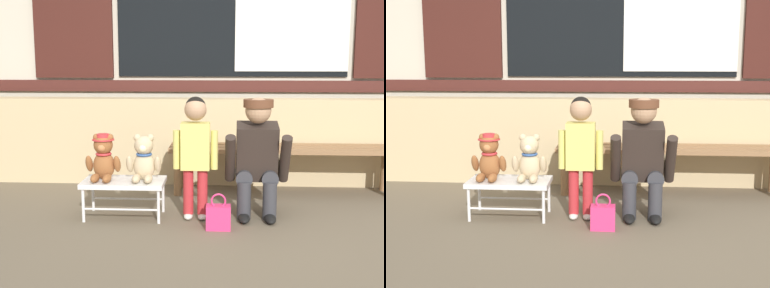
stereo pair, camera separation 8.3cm
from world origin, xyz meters
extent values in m
plane|color=brown|center=(0.00, 0.00, 0.00)|extent=(60.00, 60.00, 0.00)
cube|color=tan|center=(0.00, 1.43, 0.42)|extent=(7.16, 0.25, 0.85)
cube|color=beige|center=(0.00, 1.95, 1.69)|extent=(7.31, 0.20, 3.37)
cube|color=#471E19|center=(0.00, 1.83, 0.95)|extent=(6.72, 0.04, 0.12)
cube|color=black|center=(0.00, 1.84, 1.75)|extent=(2.40, 0.03, 1.40)
cube|color=silver|center=(0.62, 1.82, 1.75)|extent=(1.17, 0.02, 1.29)
cube|color=#3D1914|center=(-1.68, 1.83, 1.75)|extent=(0.84, 0.05, 1.43)
cube|color=#8E6642|center=(0.47, 0.92, 0.42)|extent=(2.10, 0.11, 0.04)
cube|color=#8E6642|center=(0.47, 1.06, 0.42)|extent=(2.10, 0.11, 0.04)
cube|color=#8E6642|center=(0.47, 1.20, 0.42)|extent=(2.10, 0.11, 0.04)
cylinder|color=#8E6642|center=(-0.50, 0.92, 0.20)|extent=(0.07, 0.07, 0.40)
cylinder|color=#8E6642|center=(-0.50, 1.20, 0.20)|extent=(0.07, 0.07, 0.40)
cube|color=silver|center=(-0.86, 0.25, 0.28)|extent=(0.64, 0.36, 0.04)
cylinder|color=silver|center=(-1.15, 0.10, 0.13)|extent=(0.02, 0.02, 0.26)
cylinder|color=silver|center=(-1.15, 0.40, 0.13)|extent=(0.02, 0.02, 0.26)
cylinder|color=silver|center=(-0.57, 0.10, 0.13)|extent=(0.02, 0.02, 0.26)
cylinder|color=silver|center=(-0.57, 0.40, 0.13)|extent=(0.02, 0.02, 0.26)
cylinder|color=silver|center=(-0.86, 0.10, 0.10)|extent=(0.58, 0.02, 0.02)
cylinder|color=silver|center=(-0.86, 0.40, 0.10)|extent=(0.58, 0.02, 0.02)
ellipsoid|color=#93562D|center=(-1.02, 0.27, 0.41)|extent=(0.17, 0.14, 0.22)
sphere|color=#93562D|center=(-1.02, 0.26, 0.58)|extent=(0.15, 0.15, 0.15)
sphere|color=#C87B48|center=(-1.02, 0.21, 0.56)|extent=(0.06, 0.06, 0.06)
sphere|color=#93562D|center=(-1.07, 0.27, 0.63)|extent=(0.06, 0.06, 0.06)
ellipsoid|color=#93562D|center=(-1.13, 0.24, 0.43)|extent=(0.06, 0.11, 0.16)
ellipsoid|color=#93562D|center=(-1.07, 0.16, 0.33)|extent=(0.06, 0.15, 0.06)
sphere|color=#93562D|center=(-0.97, 0.27, 0.63)|extent=(0.06, 0.06, 0.06)
ellipsoid|color=#93562D|center=(-0.91, 0.24, 0.43)|extent=(0.06, 0.11, 0.16)
ellipsoid|color=#93562D|center=(-0.97, 0.16, 0.33)|extent=(0.06, 0.15, 0.06)
torus|color=red|center=(-1.02, 0.27, 0.51)|extent=(0.13, 0.13, 0.02)
cylinder|color=red|center=(-1.02, 0.27, 0.62)|extent=(0.17, 0.17, 0.01)
cylinder|color=red|center=(-1.02, 0.27, 0.64)|extent=(0.10, 0.10, 0.04)
ellipsoid|color=#CCB289|center=(-0.70, 0.27, 0.41)|extent=(0.17, 0.14, 0.22)
sphere|color=#CCB289|center=(-0.70, 0.26, 0.58)|extent=(0.15, 0.15, 0.15)
sphere|color=#FFEEBB|center=(-0.70, 0.21, 0.56)|extent=(0.06, 0.06, 0.06)
sphere|color=#CCB289|center=(-0.75, 0.27, 0.63)|extent=(0.06, 0.06, 0.06)
ellipsoid|color=#CCB289|center=(-0.81, 0.24, 0.43)|extent=(0.06, 0.11, 0.16)
ellipsoid|color=#CCB289|center=(-0.75, 0.16, 0.33)|extent=(0.06, 0.15, 0.06)
sphere|color=#CCB289|center=(-0.65, 0.27, 0.63)|extent=(0.06, 0.06, 0.06)
ellipsoid|color=#CCB289|center=(-0.59, 0.24, 0.43)|extent=(0.06, 0.11, 0.16)
ellipsoid|color=#CCB289|center=(-0.65, 0.16, 0.33)|extent=(0.06, 0.15, 0.06)
torus|color=#335699|center=(-0.70, 0.27, 0.51)|extent=(0.13, 0.13, 0.02)
cylinder|color=#B7282D|center=(-0.35, 0.24, 0.22)|extent=(0.08, 0.08, 0.36)
ellipsoid|color=silver|center=(-0.35, 0.22, 0.03)|extent=(0.07, 0.12, 0.05)
cylinder|color=#B7282D|center=(-0.24, 0.24, 0.22)|extent=(0.08, 0.08, 0.36)
ellipsoid|color=silver|center=(-0.24, 0.22, 0.03)|extent=(0.07, 0.12, 0.05)
cube|color=#DBD166|center=(-0.30, 0.24, 0.58)|extent=(0.22, 0.15, 0.36)
cylinder|color=#DBD166|center=(-0.44, 0.24, 0.55)|extent=(0.06, 0.06, 0.30)
cylinder|color=#DBD166|center=(-0.15, 0.24, 0.55)|extent=(0.06, 0.06, 0.30)
sphere|color=tan|center=(-0.30, 0.24, 0.86)|extent=(0.17, 0.17, 0.17)
sphere|color=black|center=(-0.30, 0.25, 0.88)|extent=(0.16, 0.16, 0.16)
cylinder|color=#333338|center=(0.08, 0.25, 0.15)|extent=(0.11, 0.11, 0.30)
cylinder|color=#333338|center=(0.08, 0.39, 0.32)|extent=(0.13, 0.32, 0.13)
ellipsoid|color=black|center=(0.08, 0.17, 0.03)|extent=(0.09, 0.20, 0.06)
cylinder|color=#333338|center=(0.28, 0.25, 0.15)|extent=(0.11, 0.11, 0.30)
cylinder|color=#333338|center=(0.28, 0.39, 0.32)|extent=(0.13, 0.32, 0.13)
ellipsoid|color=black|center=(0.28, 0.17, 0.03)|extent=(0.09, 0.20, 0.06)
cube|color=#2D231E|center=(0.18, 0.36, 0.52)|extent=(0.32, 0.30, 0.47)
cylinder|color=#2D231E|center=(-0.03, 0.26, 0.48)|extent=(0.08, 0.28, 0.40)
cylinder|color=#2D231E|center=(0.39, 0.26, 0.48)|extent=(0.08, 0.28, 0.40)
sphere|color=tan|center=(0.18, 0.29, 0.85)|extent=(0.20, 0.20, 0.20)
cylinder|color=brown|center=(0.18, 0.29, 0.91)|extent=(0.23, 0.23, 0.06)
cube|color=brown|center=(0.37, 0.45, 0.38)|extent=(0.10, 0.22, 0.16)
cube|color=#E53370|center=(-0.11, 0.00, 0.09)|extent=(0.18, 0.11, 0.18)
torus|color=#E53370|center=(-0.11, 0.00, 0.22)|extent=(0.11, 0.01, 0.11)
camera|label=1|loc=(-0.09, -3.61, 1.25)|focal=47.77mm
camera|label=2|loc=(-0.01, -3.61, 1.25)|focal=47.77mm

